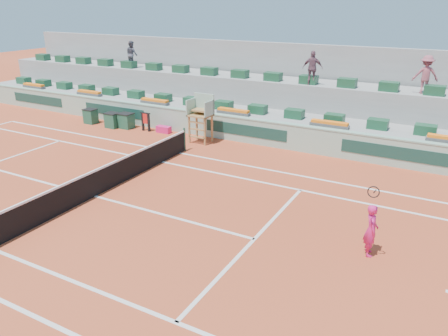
{
  "coord_description": "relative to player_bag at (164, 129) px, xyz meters",
  "views": [
    {
      "loc": [
        11.07,
        -10.44,
        6.69
      ],
      "look_at": [
        4.0,
        2.5,
        1.0
      ],
      "focal_mm": 35.0,
      "sensor_mm": 36.0,
      "label": 1
    }
  ],
  "objects": [
    {
      "name": "player_bag",
      "position": [
        0.0,
        0.0,
        0.0
      ],
      "size": [
        0.8,
        0.36,
        0.36
      ],
      "primitive_type": "cube",
      "color": "#D91C6C",
      "rests_on": "ground"
    },
    {
      "name": "stadium_back_wall",
      "position": [
        2.65,
        6.02,
        2.02
      ],
      "size": [
        36.0,
        0.4,
        4.4
      ],
      "primitive_type": "cube",
      "color": "#999996",
      "rests_on": "ground"
    },
    {
      "name": "spectator_mid",
      "position": [
        6.88,
        3.59,
        3.28
      ],
      "size": [
        1.08,
        0.66,
        1.71
      ],
      "primitive_type": "imported",
      "rotation": [
        0.0,
        0.0,
        3.4
      ],
      "color": "#6D4856",
      "rests_on": "seating_tier_upper"
    },
    {
      "name": "umpire_chair",
      "position": [
        2.65,
        -0.38,
        1.36
      ],
      "size": [
        1.1,
        0.9,
        2.4
      ],
      "color": "olive",
      "rests_on": "ground"
    },
    {
      "name": "ground",
      "position": [
        2.65,
        -7.88,
        -0.18
      ],
      "size": [
        90.0,
        90.0,
        0.0
      ],
      "primitive_type": "plane",
      "color": "#A63C20",
      "rests_on": "ground"
    },
    {
      "name": "flower_planters",
      "position": [
        1.15,
        1.12,
        1.16
      ],
      "size": [
        26.8,
        0.36,
        0.28
      ],
      "color": "#515151",
      "rests_on": "seating_tier_lower"
    },
    {
      "name": "seat_row_upper",
      "position": [
        2.65,
        3.82,
        2.64
      ],
      "size": [
        32.9,
        0.6,
        0.44
      ],
      "color": "#18492C",
      "rests_on": "seating_tier_upper"
    },
    {
      "name": "drink_cooler_b",
      "position": [
        -3.11,
        -0.53,
        0.24
      ],
      "size": [
        0.74,
        0.64,
        0.84
      ],
      "color": "#194D37",
      "rests_on": "ground"
    },
    {
      "name": "tennis_player",
      "position": [
        12.2,
        -7.08,
        0.6
      ],
      "size": [
        0.53,
        0.88,
        2.28
      ],
      "color": "#D91C6C",
      "rests_on": "ground"
    },
    {
      "name": "seat_row_lower",
      "position": [
        2.65,
        1.92,
        1.24
      ],
      "size": [
        32.9,
        0.6,
        0.44
      ],
      "color": "#18492C",
      "rests_on": "seating_tier_lower"
    },
    {
      "name": "drink_cooler_a",
      "position": [
        -2.37,
        -0.25,
        0.24
      ],
      "size": [
        0.78,
        0.67,
        0.84
      ],
      "color": "#194D37",
      "rests_on": "ground"
    },
    {
      "name": "drink_cooler_c",
      "position": [
        -4.84,
        -0.44,
        0.24
      ],
      "size": [
        0.71,
        0.61,
        0.84
      ],
      "color": "#194D37",
      "rests_on": "ground"
    },
    {
      "name": "court_lines",
      "position": [
        2.65,
        -7.88,
        -0.17
      ],
      "size": [
        23.89,
        11.09,
        0.01
      ],
      "color": "silver",
      "rests_on": "ground"
    },
    {
      "name": "spectator_left",
      "position": [
        -5.23,
        4.03,
        3.26
      ],
      "size": [
        1.01,
        0.92,
        1.68
      ],
      "primitive_type": "imported",
      "rotation": [
        0.0,
        0.0,
        2.72
      ],
      "color": "#4B4C58",
      "rests_on": "seating_tier_upper"
    },
    {
      "name": "spectator_right",
      "position": [
        12.15,
        3.99,
        3.29
      ],
      "size": [
        1.26,
        0.92,
        1.74
      ],
      "primitive_type": "imported",
      "rotation": [
        0.0,
        0.0,
        3.41
      ],
      "color": "#974B58",
      "rests_on": "seating_tier_upper"
    },
    {
      "name": "seating_tier_upper",
      "position": [
        2.65,
        4.42,
        1.12
      ],
      "size": [
        36.0,
        2.4,
        2.6
      ],
      "primitive_type": "cube",
      "color": "#999996",
      "rests_on": "ground"
    },
    {
      "name": "towel_rack",
      "position": [
        -1.03,
        -0.2,
        0.43
      ],
      "size": [
        0.63,
        0.1,
        1.03
      ],
      "color": "black",
      "rests_on": "ground"
    },
    {
      "name": "seating_tier_lower",
      "position": [
        2.65,
        2.82,
        0.42
      ],
      "size": [
        36.0,
        4.0,
        1.2
      ],
      "primitive_type": "cube",
      "color": "#999996",
      "rests_on": "ground"
    },
    {
      "name": "advertising_hoarding",
      "position": [
        2.67,
        0.62,
        0.46
      ],
      "size": [
        36.0,
        0.34,
        1.26
      ],
      "color": "#91B7A2",
      "rests_on": "ground"
    },
    {
      "name": "tennis_net",
      "position": [
        2.65,
        -7.88,
        0.35
      ],
      "size": [
        0.1,
        11.97,
        1.1
      ],
      "color": "black",
      "rests_on": "ground"
    }
  ]
}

